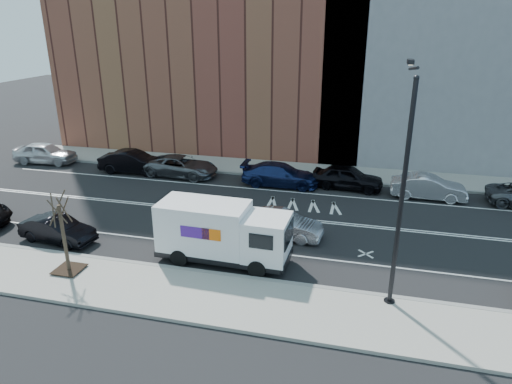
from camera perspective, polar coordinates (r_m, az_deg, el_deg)
The scene contains 18 objects.
ground at distance 26.75m, azimuth 0.78°, elevation -3.00°, with size 120.00×120.00×0.00m, color black.
sidewalk_near at distance 19.28m, azimuth -5.36°, elevation -13.07°, with size 44.00×3.60×0.15m, color gray.
sidewalk_far at distance 34.80m, azimuth 4.10°, elevation 2.80°, with size 44.00×3.60×0.15m, color gray.
curb_near at distance 20.71m, azimuth -3.71°, elevation -10.38°, with size 44.00×0.25×0.17m, color gray.
curb_far at distance 33.12m, azimuth 3.55°, elevation 1.89°, with size 44.00×0.25×0.17m, color gray.
road_markings at distance 26.75m, azimuth 0.78°, elevation -2.99°, with size 40.00×8.60×0.01m, color white, non-canonical shape.
bldg_brick at distance 41.71m, azimuth -5.37°, elevation 20.99°, with size 26.00×10.00×22.00m, color brown.
streetlight at distance 17.93m, azimuth 17.85°, elevation 1.18°, with size 0.44×4.02×9.34m.
street_tree at distance 21.98m, azimuth -22.75°, elevation -6.11°, with size 1.20×1.20×3.75m.
fedex_van at distance 21.38m, azimuth -4.23°, elevation -5.03°, with size 6.32×2.38×2.86m.
far_parked_a at distance 40.09m, azimuth -24.87°, elevation 4.46°, with size 1.96×4.88×1.66m, color #B9BABF.
far_parked_b at distance 35.27m, azimuth -15.09°, elevation 3.65°, with size 1.75×5.01×1.65m, color black.
far_parked_c at distance 33.78m, azimuth -9.32°, elevation 3.21°, with size 2.47×5.37×1.49m, color #52555B.
far_parked_d at distance 31.45m, azimuth 3.06°, elevation 2.19°, with size 2.17×5.34×1.55m, color navy.
far_parked_e at distance 31.42m, azimuth 11.39°, elevation 1.83°, with size 1.89×4.70×1.60m, color black.
far_parked_f at distance 31.10m, azimuth 20.73°, elevation 0.58°, with size 1.61×4.63×1.52m, color silver.
driving_sedan at distance 24.03m, azimuth 3.21°, elevation -4.06°, with size 1.49×4.28×1.41m, color #A8A7AC.
near_parked_rear_a at distance 25.64m, azimuth -23.57°, elevation -4.32°, with size 1.41×4.04×1.33m, color black.
Camera 1 is at (5.54, -23.85, 10.79)m, focal length 32.00 mm.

